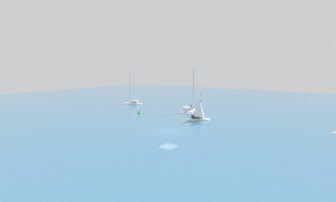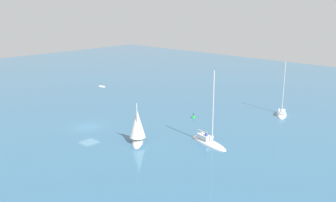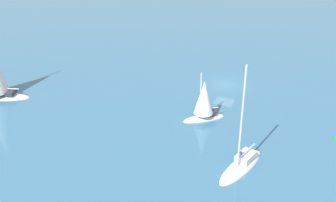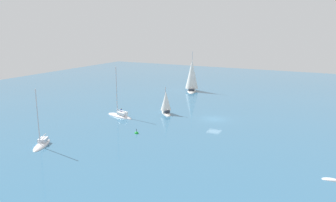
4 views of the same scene
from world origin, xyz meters
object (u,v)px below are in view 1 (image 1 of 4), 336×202
(ketch, at_px, (199,110))
(sailboat, at_px, (132,103))
(channel_buoy, at_px, (139,113))
(sloop, at_px, (191,111))

(ketch, relative_size, sailboat, 0.65)
(ketch, distance_m, sailboat, 26.65)
(ketch, bearing_deg, channel_buoy, 144.68)
(sailboat, height_order, sloop, sloop)
(sailboat, distance_m, channel_buoy, 15.06)
(channel_buoy, bearing_deg, ketch, 6.68)
(ketch, xyz_separation_m, sailboat, (-25.33, 8.09, -1.75))
(sailboat, bearing_deg, sloop, 150.57)
(channel_buoy, bearing_deg, sailboat, 139.82)
(ketch, distance_m, channel_buoy, 14.05)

